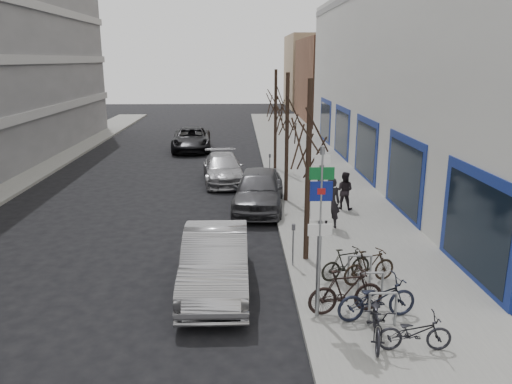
{
  "coord_description": "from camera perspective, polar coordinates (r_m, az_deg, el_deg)",
  "views": [
    {
      "loc": [
        0.59,
        -10.57,
        6.01
      ],
      "look_at": [
        1.12,
        4.45,
        2.0
      ],
      "focal_mm": 35.0,
      "sensor_mm": 36.0,
      "label": 1
    }
  ],
  "objects": [
    {
      "name": "bike_far_curb",
      "position": [
        11.15,
        17.7,
        -14.73
      ],
      "size": [
        1.56,
        0.52,
        0.94
      ],
      "primitive_type": "imported",
      "rotation": [
        0.0,
        0.0,
        1.54
      ],
      "color": "black",
      "rests_on": "sidewalk_east"
    },
    {
      "name": "pedestrian_near",
      "position": [
        17.92,
        8.54,
        -1.22
      ],
      "size": [
        0.69,
        0.46,
        1.85
      ],
      "primitive_type": "imported",
      "rotation": [
        0.0,
        0.0,
        3.11
      ],
      "color": "black",
      "rests_on": "sidewalk_east"
    },
    {
      "name": "bike_mid_curb",
      "position": [
        12.08,
        13.66,
        -11.36
      ],
      "size": [
        2.02,
        0.97,
        1.19
      ],
      "primitive_type": "imported",
      "rotation": [
        0.0,
        0.0,
        1.77
      ],
      "color": "black",
      "rests_on": "sidewalk_east"
    },
    {
      "name": "bike_near_right",
      "position": [
        12.18,
        10.23,
        -11.06
      ],
      "size": [
        1.94,
        0.84,
        1.14
      ],
      "primitive_type": "imported",
      "rotation": [
        0.0,
        0.0,
        1.73
      ],
      "color": "black",
      "rests_on": "sidewalk_east"
    },
    {
      "name": "parked_car_back",
      "position": [
        25.15,
        -3.77,
        2.7
      ],
      "size": [
        2.39,
        4.94,
        1.39
      ],
      "primitive_type": "imported",
      "rotation": [
        0.0,
        0.0,
        0.1
      ],
      "color": "#98989D",
      "rests_on": "ground"
    },
    {
      "name": "bike_mid_inner",
      "position": [
        13.98,
        10.25,
        -8.03
      ],
      "size": [
        1.59,
        0.92,
        0.92
      ],
      "primitive_type": "imported",
      "rotation": [
        0.0,
        0.0,
        1.9
      ],
      "color": "black",
      "rests_on": "sidewalk_east"
    },
    {
      "name": "bike_far_inner",
      "position": [
        13.87,
        12.84,
        -8.25
      ],
      "size": [
        1.67,
        1.0,
        0.98
      ],
      "primitive_type": "imported",
      "rotation": [
        0.0,
        0.0,
        1.92
      ],
      "color": "black",
      "rests_on": "sidewalk_east"
    },
    {
      "name": "meter_front",
      "position": [
        14.58,
        4.28,
        -5.56
      ],
      "size": [
        0.1,
        0.08,
        1.27
      ],
      "color": "gray",
      "rests_on": "sidewalk_east"
    },
    {
      "name": "ground",
      "position": [
        12.17,
        -4.69,
        -14.7
      ],
      "size": [
        120.0,
        120.0,
        0.0
      ],
      "primitive_type": "plane",
      "color": "black",
      "rests_on": "ground"
    },
    {
      "name": "tree_near",
      "position": [
        14.34,
        6.11,
        7.22
      ],
      "size": [
        1.8,
        1.8,
        5.5
      ],
      "color": "black",
      "rests_on": "ground"
    },
    {
      "name": "brick_building_far",
      "position": [
        52.11,
        12.05,
        12.4
      ],
      "size": [
        12.0,
        14.0,
        8.0
      ],
      "primitive_type": "cube",
      "color": "brown",
      "rests_on": "ground"
    },
    {
      "name": "tan_building_far",
      "position": [
        66.85,
        9.38,
        13.44
      ],
      "size": [
        13.0,
        12.0,
        9.0
      ],
      "primitive_type": "cube",
      "color": "#937A5B",
      "rests_on": "ground"
    },
    {
      "name": "lane_car",
      "position": [
        34.31,
        -7.38,
        6.01
      ],
      "size": [
        2.82,
        5.6,
        1.52
      ],
      "primitive_type": "imported",
      "rotation": [
        0.0,
        0.0,
        0.05
      ],
      "color": "black",
      "rests_on": "ground"
    },
    {
      "name": "bike_rack",
      "position": [
        12.79,
        12.92,
        -10.19
      ],
      "size": [
        0.66,
        2.26,
        0.83
      ],
      "color": "gray",
      "rests_on": "sidewalk_east"
    },
    {
      "name": "pedestrian_far",
      "position": [
        20.31,
        10.05,
        0.2
      ],
      "size": [
        0.68,
        0.59,
        1.55
      ],
      "primitive_type": "imported",
      "rotation": [
        0.0,
        0.0,
        2.7
      ],
      "color": "black",
      "rests_on": "sidewalk_east"
    },
    {
      "name": "parked_car_mid",
      "position": [
        20.47,
        0.32,
        0.3
      ],
      "size": [
        2.45,
        5.08,
        1.67
      ],
      "primitive_type": "imported",
      "rotation": [
        0.0,
        0.0,
        -0.1
      ],
      "color": "#434347",
      "rests_on": "ground"
    },
    {
      "name": "sidewalk_east",
      "position": [
        21.76,
        8.42,
        -1.06
      ],
      "size": [
        5.0,
        70.0,
        0.15
      ],
      "primitive_type": "cube",
      "color": "slate",
      "rests_on": "ground"
    },
    {
      "name": "tree_far",
      "position": [
        27.21,
        2.27,
        10.9
      ],
      "size": [
        1.8,
        1.8,
        5.5
      ],
      "color": "black",
      "rests_on": "ground"
    },
    {
      "name": "bike_near_left",
      "position": [
        11.24,
        13.73,
        -13.73
      ],
      "size": [
        0.9,
        1.86,
        1.09
      ],
      "primitive_type": "imported",
      "rotation": [
        0.0,
        0.0,
        -0.21
      ],
      "color": "black",
      "rests_on": "sidewalk_east"
    },
    {
      "name": "meter_mid",
      "position": [
        19.8,
        2.57,
        0.01
      ],
      "size": [
        0.1,
        0.08,
        1.27
      ],
      "color": "gray",
      "rests_on": "sidewalk_east"
    },
    {
      "name": "parked_car_front",
      "position": [
        13.46,
        -4.66,
        -7.85
      ],
      "size": [
        1.73,
        4.91,
        1.62
      ],
      "primitive_type": "imported",
      "rotation": [
        0.0,
        0.0,
        0.0
      ],
      "color": "#959599",
      "rests_on": "ground"
    },
    {
      "name": "highway_sign_pole",
      "position": [
        11.28,
        7.33,
        -3.53
      ],
      "size": [
        0.55,
        0.1,
        4.2
      ],
      "color": "gray",
      "rests_on": "ground"
    },
    {
      "name": "tree_mid",
      "position": [
        20.75,
        3.6,
        9.64
      ],
      "size": [
        1.8,
        1.8,
        5.5
      ],
      "color": "black",
      "rests_on": "ground"
    },
    {
      "name": "meter_back",
      "position": [
        25.14,
        1.59,
        3.24
      ],
      "size": [
        0.1,
        0.08,
        1.27
      ],
      "color": "gray",
      "rests_on": "sidewalk_east"
    }
  ]
}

